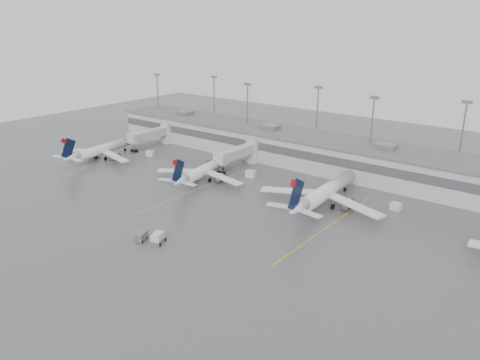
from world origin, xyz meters
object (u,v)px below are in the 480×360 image
Objects in this scene: jet_far_left at (101,150)px; jet_mid_right at (325,192)px; baggage_tug at (158,239)px; jet_mid_left at (204,170)px.

jet_far_left is 0.87× the size of jet_mid_right.
jet_far_left is at bearing -176.05° from jet_mid_right.
baggage_tug is at bearing -116.59° from jet_mid_right.
jet_far_left is at bearing 176.00° from jet_mid_left.
jet_far_left is 69.20m from jet_mid_right.
jet_mid_right is at bearing -4.55° from jet_mid_left.
jet_far_left reaches higher than jet_mid_left.
baggage_tug is (-15.46, -34.78, -2.48)m from jet_mid_right.
jet_far_left is 36.66m from jet_mid_left.
jet_far_left reaches higher than baggage_tug.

